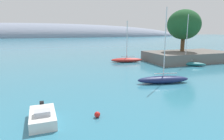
{
  "coord_description": "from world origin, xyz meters",
  "views": [
    {
      "loc": [
        -5.82,
        -0.53,
        7.29
      ],
      "look_at": [
        3.94,
        27.42,
        1.41
      ],
      "focal_mm": 31.96,
      "sensor_mm": 36.0,
      "label": 1
    }
  ],
  "objects_px": {
    "tree_clump_shore": "(184,25)",
    "mooring_buoy_red": "(97,115)",
    "motorboat_white_outer": "(43,117)",
    "sailboat_teal_outer_mooring": "(185,63)",
    "sailboat_red_near_shore": "(127,60)",
    "sailboat_navy_mid_mooring": "(163,79)"
  },
  "relations": [
    {
      "from": "motorboat_white_outer",
      "to": "sailboat_teal_outer_mooring",
      "type": "bearing_deg",
      "value": 121.45
    },
    {
      "from": "sailboat_red_near_shore",
      "to": "sailboat_teal_outer_mooring",
      "type": "height_order",
      "value": "sailboat_teal_outer_mooring"
    },
    {
      "from": "sailboat_red_near_shore",
      "to": "sailboat_navy_mid_mooring",
      "type": "relative_size",
      "value": 0.91
    },
    {
      "from": "tree_clump_shore",
      "to": "motorboat_white_outer",
      "type": "xyz_separation_m",
      "value": [
        -32.42,
        -24.11,
        -8.18
      ]
    },
    {
      "from": "motorboat_white_outer",
      "to": "sailboat_navy_mid_mooring",
      "type": "bearing_deg",
      "value": 113.38
    },
    {
      "from": "tree_clump_shore",
      "to": "sailboat_red_near_shore",
      "type": "height_order",
      "value": "tree_clump_shore"
    },
    {
      "from": "sailboat_red_near_shore",
      "to": "sailboat_teal_outer_mooring",
      "type": "bearing_deg",
      "value": 151.76
    },
    {
      "from": "sailboat_teal_outer_mooring",
      "to": "motorboat_white_outer",
      "type": "xyz_separation_m",
      "value": [
        -28.7,
        -18.27,
        -0.06
      ]
    },
    {
      "from": "tree_clump_shore",
      "to": "sailboat_teal_outer_mooring",
      "type": "bearing_deg",
      "value": -122.51
    },
    {
      "from": "mooring_buoy_red",
      "to": "motorboat_white_outer",
      "type": "bearing_deg",
      "value": 173.05
    },
    {
      "from": "sailboat_red_near_shore",
      "to": "motorboat_white_outer",
      "type": "height_order",
      "value": "sailboat_red_near_shore"
    },
    {
      "from": "mooring_buoy_red",
      "to": "sailboat_teal_outer_mooring",
      "type": "bearing_deg",
      "value": 37.72
    },
    {
      "from": "tree_clump_shore",
      "to": "mooring_buoy_red",
      "type": "bearing_deg",
      "value": -138.68
    },
    {
      "from": "sailboat_red_near_shore",
      "to": "sailboat_navy_mid_mooring",
      "type": "distance_m",
      "value": 19.41
    },
    {
      "from": "tree_clump_shore",
      "to": "motorboat_white_outer",
      "type": "bearing_deg",
      "value": -143.37
    },
    {
      "from": "tree_clump_shore",
      "to": "sailboat_red_near_shore",
      "type": "xyz_separation_m",
      "value": [
        -13.6,
        2.41,
        -8.06
      ]
    },
    {
      "from": "sailboat_red_near_shore",
      "to": "motorboat_white_outer",
      "type": "bearing_deg",
      "value": 66.26
    },
    {
      "from": "motorboat_white_outer",
      "to": "mooring_buoy_red",
      "type": "bearing_deg",
      "value": 82.02
    },
    {
      "from": "tree_clump_shore",
      "to": "mooring_buoy_red",
      "type": "height_order",
      "value": "tree_clump_shore"
    },
    {
      "from": "tree_clump_shore",
      "to": "sailboat_navy_mid_mooring",
      "type": "relative_size",
      "value": 0.95
    },
    {
      "from": "motorboat_white_outer",
      "to": "mooring_buoy_red",
      "type": "height_order",
      "value": "motorboat_white_outer"
    },
    {
      "from": "sailboat_teal_outer_mooring",
      "to": "sailboat_red_near_shore",
      "type": "bearing_deg",
      "value": -178.42
    }
  ]
}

